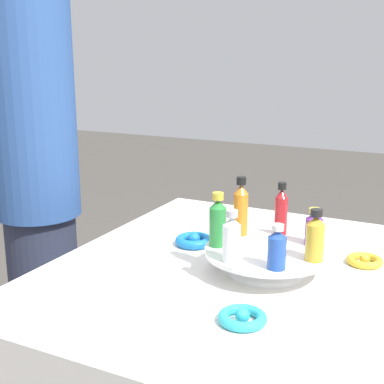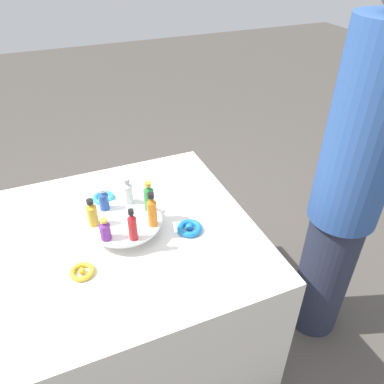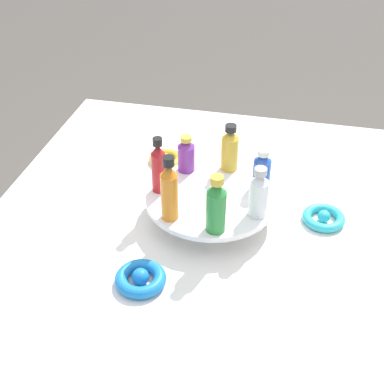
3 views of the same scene
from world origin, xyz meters
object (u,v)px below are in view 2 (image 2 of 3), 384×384
Objects in this scene: bottle_red at (132,226)px; ribbon_bow_blue at (190,228)px; ribbon_bow_teal at (104,197)px; bottle_orange at (152,211)px; person_figure at (349,189)px; display_stand at (125,224)px; bottle_gold at (92,213)px; bottle_green at (149,197)px; bottle_purple at (105,230)px; bottle_clear at (128,192)px; bottle_blue at (104,200)px; ribbon_bow_gold at (82,272)px.

ribbon_bow_blue is (0.02, -0.23, -0.11)m from bottle_red.
bottle_red is 1.32× the size of ribbon_bow_blue.
bottle_orange is at bearing -157.49° from ribbon_bow_teal.
ribbon_bow_blue is 1.06× the size of ribbon_bow_teal.
bottle_orange is 0.81m from person_figure.
ribbon_bow_teal is 0.06× the size of person_figure.
display_stand is at bearing 0.00° from person_figure.
person_figure is at bearing -103.48° from bottle_gold.
bottle_purple is (-0.11, 0.20, -0.02)m from bottle_green.
bottle_clear is 0.91m from person_figure.
person_figure is (-0.13, -0.66, 0.09)m from ribbon_bow_blue.
bottle_blue reaches higher than ribbon_bow_gold.
bottle_blue is at bearing 56.17° from ribbon_bow_blue.
bottle_clear reaches higher than bottle_blue.
bottle_green is (0.03, -0.11, 0.08)m from display_stand.
person_figure reaches higher than display_stand.
bottle_purple is 0.16m from ribbon_bow_gold.
ribbon_bow_gold is 0.92× the size of ribbon_bow_teal.
bottle_clear is 0.07× the size of person_figure.
bottle_green is at bearing 45.02° from ribbon_bow_blue.
bottle_green is 0.10m from bottle_orange.
ribbon_bow_teal is at bearing -21.39° from ribbon_bow_gold.
bottle_purple is 0.99m from person_figure.
bottle_blue is 0.23m from bottle_orange.
display_stand is 0.17× the size of person_figure.
ribbon_bow_blue is 0.67m from person_figure.
bottle_orange is 1.56× the size of ribbon_bow_teal.
bottle_clear is 0.19m from ribbon_bow_teal.
display_stand is 0.25m from ribbon_bow_teal.
bottle_orange reaches higher than bottle_purple.
bottle_purple is 0.18m from bottle_orange.
bottle_green is 1.36× the size of ribbon_bow_teal.
bottle_purple reaches higher than ribbon_bow_gold.
bottle_green reaches higher than bottle_blue.
bottle_blue is at bearing 41.11° from bottle_orange.
bottle_gold reaches higher than ribbon_bow_teal.
bottle_purple is at bearing 5.51° from person_figure.
bottle_blue reaches higher than ribbon_bow_teal.
bottle_red is 0.23m from ribbon_bow_gold.
display_stand is at bearing 105.40° from bottle_green.
ribbon_bow_blue is at bearing -92.78° from bottle_purple.
bottle_orange is 0.18m from ribbon_bow_blue.
bottle_clear is (0.08, 0.07, -0.01)m from bottle_green.
display_stand is 0.25m from ribbon_bow_gold.
ribbon_bow_teal is at bearing 34.41° from bottle_green.
ribbon_bow_teal is (0.32, -0.05, -0.09)m from bottle_purple.
person_figure is at bearing -116.79° from ribbon_bow_teal.
ribbon_bow_gold is (-0.18, 0.08, -0.10)m from bottle_gold.
bottle_purple is at bearing 66.83° from bottle_red.
bottle_orange reaches higher than bottle_clear.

